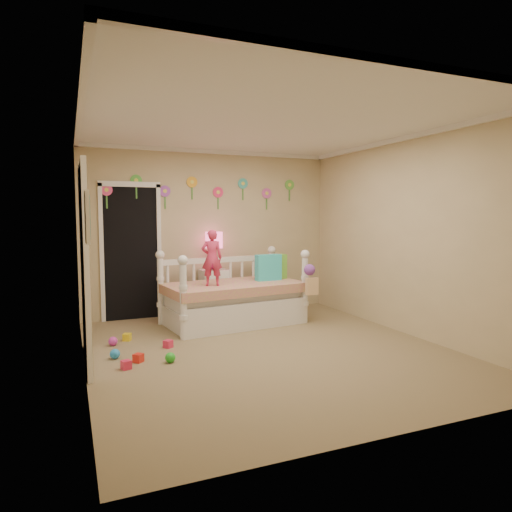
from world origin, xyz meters
name	(u,v)px	position (x,y,z in m)	size (l,w,h in m)	color
floor	(268,350)	(0.00, 0.00, 0.00)	(4.00, 4.50, 0.01)	#7F684C
ceiling	(268,123)	(0.00, 0.00, 2.60)	(4.00, 4.50, 0.01)	white
back_wall	(211,232)	(0.00, 2.25, 1.30)	(4.00, 0.01, 2.60)	tan
left_wall	(81,243)	(-2.00, 0.00, 1.30)	(0.01, 4.50, 2.60)	tan
right_wall	(407,236)	(2.00, 0.00, 1.30)	(0.01, 4.50, 2.60)	tan
crown_molding	(268,126)	(0.00, 0.00, 2.57)	(4.00, 4.50, 0.06)	white
daybed	(233,287)	(0.07, 1.39, 0.54)	(1.98, 1.06, 1.07)	white
pillow_turquoise	(268,267)	(0.64, 1.42, 0.79)	(0.39, 0.14, 0.39)	#29D1C2
pillow_lime	(274,267)	(0.78, 1.53, 0.79)	(0.40, 0.15, 0.37)	#6FC33B
child	(212,258)	(-0.30, 1.23, 0.99)	(0.28, 0.19, 0.78)	#D22F57
nightstand	(214,292)	(0.00, 2.07, 0.36)	(0.43, 0.33, 0.72)	white
table_lamp	(214,245)	(0.00, 2.07, 1.11)	(0.27, 0.27, 0.59)	#D51C71
closet_doorway	(131,251)	(-1.25, 2.23, 1.03)	(0.90, 0.04, 2.07)	black
flower_decals	(205,192)	(-0.09, 2.24, 1.94)	(3.40, 0.02, 0.50)	#B2668C
mirror_closet	(85,265)	(-1.96, 0.30, 1.05)	(0.07, 1.30, 2.10)	white
wall_picture	(87,217)	(-1.97, -0.90, 1.55)	(0.05, 0.34, 0.42)	white
hanging_bag	(310,281)	(1.02, 0.82, 0.65)	(0.20, 0.16, 0.36)	beige
toy_scatter	(144,348)	(-1.35, 0.44, 0.06)	(0.80, 1.30, 0.11)	#996666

